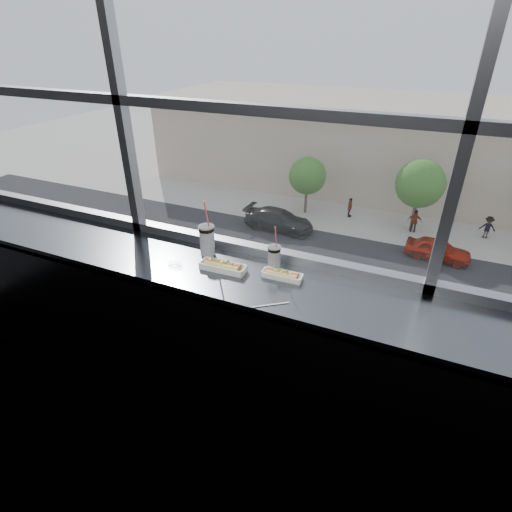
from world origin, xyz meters
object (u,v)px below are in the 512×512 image
at_px(car_far_a, 279,217).
at_px(tree_center, 420,184).
at_px(wrapper, 175,264).
at_px(car_near_c, 362,295).
at_px(soda_cup_left, 207,239).
at_px(car_near_b, 284,277).
at_px(hotdog_tray_right, 282,275).
at_px(pedestrian_c, 488,225).
at_px(car_far_b, 439,246).
at_px(loose_straw, 271,305).
at_px(pedestrian_b, 415,219).
at_px(hotdog_tray_left, 223,266).
at_px(soda_cup_right, 274,257).
at_px(car_near_a, 176,255).
at_px(tree_left, 307,176).
at_px(pedestrian_a, 350,206).

xyz_separation_m(car_far_a, tree_center, (9.32, 4.00, 2.64)).
height_order(wrapper, car_near_c, wrapper).
distance_m(soda_cup_left, car_near_b, 20.18).
height_order(wrapper, tree_center, wrapper).
height_order(hotdog_tray_right, car_near_c, hotdog_tray_right).
bearing_deg(pedestrian_c, car_far_b, 56.90).
xyz_separation_m(loose_straw, wrapper, (-0.70, 0.14, 0.01)).
bearing_deg(pedestrian_b, hotdog_tray_left, 88.25).
distance_m(hotdog_tray_left, car_near_b, 20.29).
height_order(soda_cup_right, pedestrian_b, soda_cup_right).
relative_size(soda_cup_left, tree_center, 0.07).
xyz_separation_m(wrapper, car_near_a, (-12.24, 16.35, -11.11)).
relative_size(soda_cup_left, tree_left, 0.08).
bearing_deg(car_far_a, tree_left, -9.53).
bearing_deg(tree_center, hotdog_tray_right, -90.66).
distance_m(soda_cup_right, pedestrian_b, 29.97).
xyz_separation_m(soda_cup_left, pedestrian_c, (6.01, 28.98, -11.15)).
height_order(hotdog_tray_left, car_near_c, hotdog_tray_left).
bearing_deg(hotdog_tray_left, car_far_a, 107.38).
height_order(car_near_c, pedestrian_a, car_near_c).
relative_size(hotdog_tray_left, loose_straw, 1.44).
bearing_deg(car_near_a, pedestrian_b, -45.76).
xyz_separation_m(hotdog_tray_right, car_far_b, (2.30, 24.21, -11.13)).
xyz_separation_m(car_near_c, pedestrian_a, (-3.34, 12.59, -0.19)).
distance_m(tree_left, tree_center, 8.48).
bearing_deg(pedestrian_a, wrapper, -172.31).
xyz_separation_m(loose_straw, car_near_c, (-1.26, 16.49, -10.91)).
bearing_deg(wrapper, car_near_b, 106.82).
height_order(hotdog_tray_left, hotdog_tray_right, hotdog_tray_left).
xyz_separation_m(soda_cup_right, car_near_a, (-12.82, 16.14, -11.18)).
bearing_deg(car_near_c, hotdog_tray_right, 177.49).
relative_size(car_far_b, pedestrian_c, 2.75).
relative_size(pedestrian_a, pedestrian_b, 0.91).
xyz_separation_m(wrapper, pedestrian_c, (6.12, 29.20, -11.06)).
relative_size(hotdog_tray_left, car_near_a, 0.05).
height_order(wrapper, car_far_b, wrapper).
xyz_separation_m(pedestrian_a, pedestrian_b, (5.06, -0.89, 0.10)).
xyz_separation_m(car_near_b, pedestrian_c, (11.06, 12.84, -0.14)).
distance_m(soda_cup_left, loose_straw, 0.70).
xyz_separation_m(hotdog_tray_left, hotdog_tray_right, (0.36, 0.06, -0.00)).
bearing_deg(pedestrian_c, soda_cup_left, 78.29).
bearing_deg(tree_center, car_far_b, -63.74).
bearing_deg(wrapper, car_far_a, 108.90).
relative_size(soda_cup_right, pedestrian_c, 0.15).
relative_size(car_far_a, tree_center, 1.13).
distance_m(loose_straw, car_near_c, 19.81).
bearing_deg(car_near_a, tree_left, -18.53).
xyz_separation_m(hotdog_tray_left, car_far_b, (2.66, 24.27, -11.14)).
xyz_separation_m(soda_cup_right, pedestrian_b, (0.57, 27.84, -11.08)).
xyz_separation_m(car_near_a, pedestrian_c, (18.36, 12.84, 0.05)).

